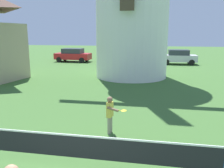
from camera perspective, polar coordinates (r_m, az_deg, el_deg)
The scene contains 5 objects.
tennis_net at distance 5.86m, azimuth -3.69°, elevation -14.99°, with size 5.75×0.06×1.10m.
player_far at distance 8.11m, azimuth -0.37°, elevation -6.83°, with size 0.72×0.62×1.28m.
parked_car_red at distance 28.93m, azimuth -9.25°, elevation 6.84°, with size 4.25×2.07×1.56m.
parked_car_blue at distance 26.60m, azimuth 2.30°, elevation 6.54°, with size 3.82×1.91×1.56m.
parked_car_silver at distance 27.26m, azimuth 15.46°, elevation 6.25°, with size 3.86×1.97×1.56m.
Camera 1 is at (1.68, -3.36, 3.35)m, focal length 38.55 mm.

